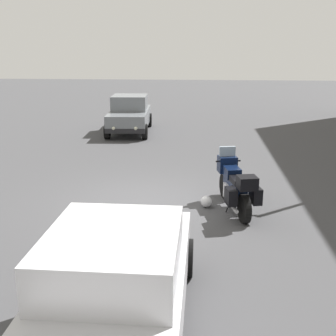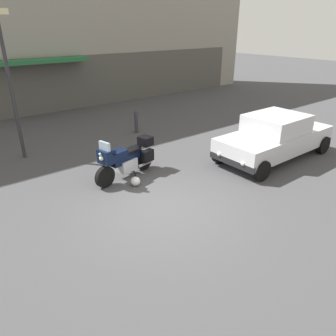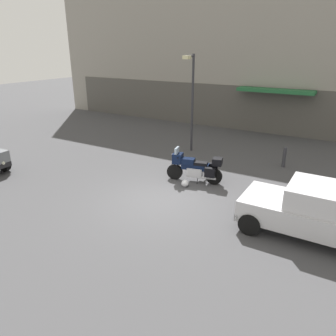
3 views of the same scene
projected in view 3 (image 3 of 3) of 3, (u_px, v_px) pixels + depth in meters
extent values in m
plane|color=#424244|center=(160.00, 201.00, 11.37)|extent=(80.00, 80.00, 0.00)
cube|color=gray|center=(270.00, 33.00, 19.55)|extent=(32.02, 2.40, 11.81)
cube|color=#514E48|center=(257.00, 110.00, 20.16)|extent=(28.82, 0.12, 2.80)
cube|color=#236638|center=(276.00, 90.00, 18.84)|extent=(4.40, 1.10, 0.20)
cylinder|color=black|center=(175.00, 172.00, 13.12)|extent=(0.66, 0.27, 0.64)
cylinder|color=black|center=(214.00, 176.00, 12.64)|extent=(0.66, 0.27, 0.64)
cylinder|color=#B7B7BC|center=(175.00, 162.00, 12.97)|extent=(0.33, 0.14, 0.68)
cube|color=#B7B7BC|center=(195.00, 172.00, 12.84)|extent=(0.67, 0.52, 0.36)
cube|color=black|center=(195.00, 166.00, 12.75)|extent=(1.13, 0.50, 0.28)
cube|color=black|center=(188.00, 161.00, 12.78)|extent=(0.58, 0.44, 0.24)
cube|color=black|center=(200.00, 163.00, 12.64)|extent=(0.61, 0.41, 0.12)
cube|color=black|center=(178.00, 158.00, 12.88)|extent=(0.44, 0.51, 0.40)
cube|color=#8C9EAD|center=(177.00, 151.00, 12.78)|extent=(0.16, 0.41, 0.28)
sphere|color=#EAEACC|center=(173.00, 158.00, 12.93)|extent=(0.14, 0.14, 0.14)
cylinder|color=black|center=(180.00, 156.00, 12.82)|extent=(0.17, 0.61, 0.04)
cylinder|color=#B7B7BC|center=(209.00, 178.00, 12.52)|extent=(0.56, 0.20, 0.09)
cube|color=black|center=(210.00, 172.00, 12.34)|extent=(0.43, 0.28, 0.36)
cube|color=black|center=(213.00, 168.00, 12.83)|extent=(0.43, 0.28, 0.36)
cube|color=black|center=(217.00, 162.00, 12.39)|extent=(0.44, 0.47, 0.28)
cylinder|color=black|center=(197.00, 180.00, 12.73)|extent=(0.05, 0.13, 0.29)
sphere|color=silver|center=(185.00, 183.00, 12.46)|extent=(0.28, 0.28, 0.28)
cylinder|color=black|center=(4.00, 164.00, 13.99)|extent=(0.65, 0.26, 0.64)
sphere|color=silver|center=(3.00, 163.00, 13.44)|extent=(0.14, 0.14, 0.14)
cube|color=silver|center=(323.00, 218.00, 8.94)|extent=(4.51, 1.78, 0.64)
cube|color=silver|center=(325.00, 197.00, 8.74)|extent=(1.91, 1.63, 0.60)
cube|color=#8C9EAD|center=(291.00, 190.00, 9.17)|extent=(0.07, 1.50, 0.51)
cube|color=black|center=(246.00, 206.00, 10.07)|extent=(0.13, 1.76, 0.20)
cylinder|color=black|center=(250.00, 224.00, 9.24)|extent=(0.64, 0.22, 0.64)
cylinder|color=black|center=(265.00, 202.00, 10.59)|extent=(0.64, 0.22, 0.64)
sphere|color=silver|center=(239.00, 209.00, 9.66)|extent=(0.14, 0.14, 0.14)
sphere|color=silver|center=(249.00, 197.00, 10.44)|extent=(0.14, 0.14, 0.14)
cylinder|color=#2D2D33|center=(192.00, 105.00, 16.03)|extent=(0.12, 0.12, 4.80)
cylinder|color=#2D2D33|center=(190.00, 56.00, 14.94)|extent=(0.08, 0.70, 0.08)
cube|color=beige|center=(187.00, 57.00, 14.67)|extent=(0.28, 0.36, 0.16)
cylinder|color=#333338|center=(284.00, 158.00, 14.42)|extent=(0.16, 0.16, 0.88)
sphere|color=#333338|center=(285.00, 148.00, 14.27)|extent=(0.16, 0.16, 0.16)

